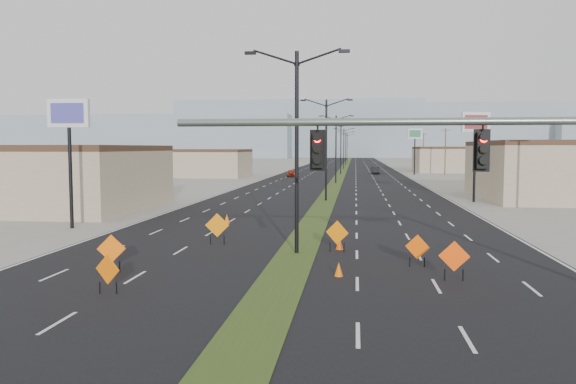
# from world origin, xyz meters

# --- Properties ---
(ground) EXTENTS (600.00, 600.00, 0.00)m
(ground) POSITION_xyz_m (0.00, 0.00, 0.00)
(ground) COLOR gray
(ground) RESTS_ON ground
(road_surface) EXTENTS (25.00, 400.00, 0.02)m
(road_surface) POSITION_xyz_m (0.00, 100.00, 0.00)
(road_surface) COLOR black
(road_surface) RESTS_ON ground
(median_strip) EXTENTS (2.00, 400.00, 0.04)m
(median_strip) POSITION_xyz_m (0.00, 100.00, 0.00)
(median_strip) COLOR #2C4A1A
(median_strip) RESTS_ON ground
(building_sw_far) EXTENTS (30.00, 14.00, 4.50)m
(building_sw_far) POSITION_xyz_m (-32.00, 85.00, 2.25)
(building_sw_far) COLOR tan
(building_sw_far) RESTS_ON ground
(building_se_far) EXTENTS (44.00, 16.00, 5.00)m
(building_se_far) POSITION_xyz_m (38.00, 110.00, 2.50)
(building_se_far) COLOR tan
(building_se_far) RESTS_ON ground
(mesa_west) EXTENTS (180.00, 50.00, 22.00)m
(mesa_west) POSITION_xyz_m (-120.00, 280.00, 11.00)
(mesa_west) COLOR #8192A0
(mesa_west) RESTS_ON ground
(mesa_center) EXTENTS (220.00, 50.00, 28.00)m
(mesa_center) POSITION_xyz_m (40.00, 300.00, 14.00)
(mesa_center) COLOR #8192A0
(mesa_center) RESTS_ON ground
(mesa_backdrop) EXTENTS (140.00, 50.00, 32.00)m
(mesa_backdrop) POSITION_xyz_m (-30.00, 320.00, 16.00)
(mesa_backdrop) COLOR #8192A0
(mesa_backdrop) RESTS_ON ground
(signal_mast) EXTENTS (16.30, 0.60, 8.00)m
(signal_mast) POSITION_xyz_m (8.56, 2.00, 4.79)
(signal_mast) COLOR slate
(signal_mast) RESTS_ON ground
(streetlight_0) EXTENTS (5.15, 0.24, 10.02)m
(streetlight_0) POSITION_xyz_m (0.00, 12.00, 5.42)
(streetlight_0) COLOR black
(streetlight_0) RESTS_ON ground
(streetlight_1) EXTENTS (5.15, 0.24, 10.02)m
(streetlight_1) POSITION_xyz_m (0.00, 40.00, 5.42)
(streetlight_1) COLOR black
(streetlight_1) RESTS_ON ground
(streetlight_2) EXTENTS (5.15, 0.24, 10.02)m
(streetlight_2) POSITION_xyz_m (0.00, 68.00, 5.42)
(streetlight_2) COLOR black
(streetlight_2) RESTS_ON ground
(streetlight_3) EXTENTS (5.15, 0.24, 10.02)m
(streetlight_3) POSITION_xyz_m (0.00, 96.00, 5.42)
(streetlight_3) COLOR black
(streetlight_3) RESTS_ON ground
(streetlight_4) EXTENTS (5.15, 0.24, 10.02)m
(streetlight_4) POSITION_xyz_m (0.00, 124.00, 5.42)
(streetlight_4) COLOR black
(streetlight_4) RESTS_ON ground
(streetlight_5) EXTENTS (5.15, 0.24, 10.02)m
(streetlight_5) POSITION_xyz_m (0.00, 152.00, 5.42)
(streetlight_5) COLOR black
(streetlight_5) RESTS_ON ground
(streetlight_6) EXTENTS (5.15, 0.24, 10.02)m
(streetlight_6) POSITION_xyz_m (0.00, 180.00, 5.42)
(streetlight_6) COLOR black
(streetlight_6) RESTS_ON ground
(utility_pole_1) EXTENTS (1.60, 0.20, 9.00)m
(utility_pole_1) POSITION_xyz_m (20.00, 60.00, 4.67)
(utility_pole_1) COLOR #4C3823
(utility_pole_1) RESTS_ON ground
(utility_pole_2) EXTENTS (1.60, 0.20, 9.00)m
(utility_pole_2) POSITION_xyz_m (20.00, 95.00, 4.67)
(utility_pole_2) COLOR #4C3823
(utility_pole_2) RESTS_ON ground
(utility_pole_3) EXTENTS (1.60, 0.20, 9.00)m
(utility_pole_3) POSITION_xyz_m (20.00, 130.00, 4.67)
(utility_pole_3) COLOR #4C3823
(utility_pole_3) RESTS_ON ground
(car_left) EXTENTS (1.96, 4.00, 1.31)m
(car_left) POSITION_xyz_m (-8.68, 85.68, 0.66)
(car_left) COLOR maroon
(car_left) RESTS_ON ground
(car_mid) EXTENTS (1.73, 4.55, 1.48)m
(car_mid) POSITION_xyz_m (6.82, 97.77, 0.74)
(car_mid) COLOR black
(car_mid) RESTS_ON ground
(car_far) EXTENTS (2.16, 4.92, 1.41)m
(car_far) POSITION_xyz_m (-4.80, 118.04, 0.70)
(car_far) COLOR #A0A3A9
(car_far) RESTS_ON ground
(construction_sign_0) EXTENTS (1.05, 0.39, 1.46)m
(construction_sign_0) POSITION_xyz_m (-5.99, 3.46, 0.85)
(construction_sign_0) COLOR #DD5C04
(construction_sign_0) RESTS_ON ground
(construction_sign_1) EXTENTS (1.20, 0.29, 1.62)m
(construction_sign_1) POSITION_xyz_m (-7.41, 6.92, 0.95)
(construction_sign_1) COLOR #FF6405
(construction_sign_1) RESTS_ON ground
(construction_sign_2) EXTENTS (1.30, 0.20, 1.74)m
(construction_sign_2) POSITION_xyz_m (-4.57, 14.00, 1.03)
(construction_sign_2) COLOR orange
(construction_sign_2) RESTS_ON ground
(construction_sign_3) EXTENTS (1.15, 0.48, 1.63)m
(construction_sign_3) POSITION_xyz_m (2.00, 12.60, 0.96)
(construction_sign_3) COLOR orange
(construction_sign_3) RESTS_ON ground
(construction_sign_4) EXTENTS (1.03, 0.45, 1.46)m
(construction_sign_4) POSITION_xyz_m (5.65, 9.47, 0.86)
(construction_sign_4) COLOR #FF5A05
(construction_sign_4) RESTS_ON ground
(construction_sign_5) EXTENTS (1.22, 0.16, 1.62)m
(construction_sign_5) POSITION_xyz_m (6.81, 6.96, 0.95)
(construction_sign_5) COLOR #FF4805
(construction_sign_5) RESTS_ON ground
(cone_0) EXTENTS (0.43, 0.43, 0.66)m
(cone_0) POSITION_xyz_m (2.10, 13.34, 0.33)
(cone_0) COLOR #EC4F04
(cone_0) RESTS_ON ground
(cone_1) EXTENTS (0.48, 0.48, 0.61)m
(cone_1) POSITION_xyz_m (2.24, 7.22, 0.30)
(cone_1) COLOR #EA5D04
(cone_1) RESTS_ON ground
(cone_2) EXTENTS (0.40, 0.40, 0.56)m
(cone_2) POSITION_xyz_m (7.83, 13.22, 0.28)
(cone_2) COLOR #DC5C04
(cone_2) RESTS_ON ground
(cone_3) EXTENTS (0.41, 0.41, 0.68)m
(cone_3) POSITION_xyz_m (-5.99, 22.43, 0.34)
(cone_3) COLOR #FF6805
(cone_3) RESTS_ON ground
(pole_sign_west) EXTENTS (2.76, 0.47, 8.45)m
(pole_sign_west) POSITION_xyz_m (-15.65, 19.10, 6.83)
(pole_sign_west) COLOR black
(pole_sign_west) RESTS_ON ground
(pole_sign_east_near) EXTENTS (2.84, 1.02, 8.71)m
(pole_sign_east_near) POSITION_xyz_m (14.37, 40.50, 7.06)
(pole_sign_east_near) COLOR black
(pole_sign_east_near) RESTS_ON ground
(pole_sign_east_far) EXTENTS (2.88, 1.26, 8.96)m
(pole_sign_east_far) POSITION_xyz_m (14.31, 95.64, 7.28)
(pole_sign_east_far) COLOR black
(pole_sign_east_far) RESTS_ON ground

